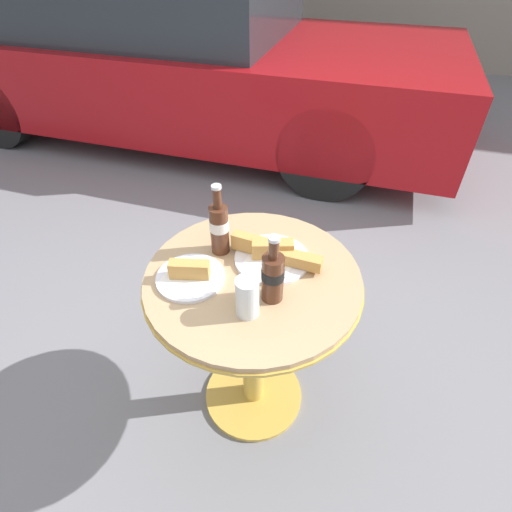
{
  "coord_description": "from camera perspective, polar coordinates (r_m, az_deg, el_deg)",
  "views": [
    {
      "loc": [
        0.28,
        -0.87,
        1.58
      ],
      "look_at": [
        0.0,
        0.03,
        0.77
      ],
      "focal_mm": 28.0,
      "sensor_mm": 36.0,
      "label": 1
    }
  ],
  "objects": [
    {
      "name": "drinking_glass",
      "position": [
        1.11,
        -1.23,
        -6.1
      ],
      "size": [
        0.07,
        0.07,
        0.12
      ],
      "color": "silver",
      "rests_on": "bistro_table"
    },
    {
      "name": "lunch_plate_near",
      "position": [
        1.25,
        -9.37,
        -2.68
      ],
      "size": [
        0.21,
        0.21,
        0.07
      ],
      "color": "white",
      "rests_on": "bistro_table"
    },
    {
      "name": "lunch_plate_far",
      "position": [
        1.29,
        2.42,
        0.25
      ],
      "size": [
        0.31,
        0.25,
        0.07
      ],
      "color": "white",
      "rests_on": "bistro_table"
    },
    {
      "name": "parked_car",
      "position": [
        3.9,
        -11.18,
        25.74
      ],
      "size": [
        4.56,
        1.77,
        1.26
      ],
      "color": "#9E0F14",
      "rests_on": "ground_plane"
    },
    {
      "name": "ground_plane",
      "position": [
        1.82,
        -0.34,
        -19.23
      ],
      "size": [
        30.0,
        30.0,
        0.0
      ],
      "primitive_type": "plane",
      "color": "slate"
    },
    {
      "name": "cola_bottle_left",
      "position": [
        1.13,
        2.42,
        -2.78
      ],
      "size": [
        0.07,
        0.07,
        0.22
      ],
      "color": "#4C2819",
      "rests_on": "bistro_table"
    },
    {
      "name": "cola_bottle_right",
      "position": [
        1.29,
        -5.27,
        4.18
      ],
      "size": [
        0.06,
        0.06,
        0.25
      ],
      "color": "#4C2819",
      "rests_on": "bistro_table"
    },
    {
      "name": "bistro_table",
      "position": [
        1.39,
        -0.42,
        -8.43
      ],
      "size": [
        0.7,
        0.7,
        0.72
      ],
      "color": "gold",
      "rests_on": "ground_plane"
    }
  ]
}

